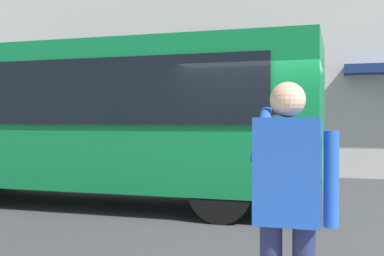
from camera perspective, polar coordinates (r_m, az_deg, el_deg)
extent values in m
plane|color=#38383A|center=(7.96, 8.42, -10.81)|extent=(60.00, 60.00, 0.00)
cube|color=#0F7238|center=(9.64, -12.54, 1.39)|extent=(9.00, 2.50, 2.60)
cube|color=black|center=(8.58, -16.73, 4.11)|extent=(7.60, 0.06, 1.10)
cylinder|color=black|center=(9.71, 6.52, -5.70)|extent=(1.00, 0.28, 1.00)
cylinder|color=black|center=(7.57, 3.44, -7.56)|extent=(1.00, 0.28, 1.00)
cube|color=#1E4CAD|center=(3.02, 11.31, -5.04)|extent=(0.40, 0.24, 0.66)
sphere|color=#D8A884|center=(3.00, 11.34, 3.33)|extent=(0.22, 0.22, 0.22)
cylinder|color=#1E4CAD|center=(3.01, 16.27, -5.85)|extent=(0.09, 0.09, 0.58)
cylinder|color=#1E4CAD|center=(3.18, 8.39, -0.76)|extent=(0.09, 0.48, 0.37)
cube|color=black|center=(3.31, 10.14, 2.76)|extent=(0.07, 0.01, 0.14)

